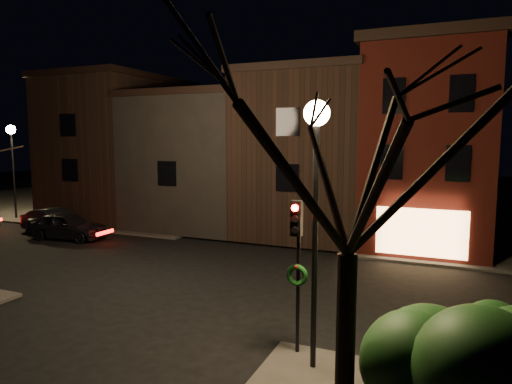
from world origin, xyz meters
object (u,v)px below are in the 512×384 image
parked_car_a (67,226)px  parked_car_b (55,221)px  street_lamp_far (12,146)px  traffic_signal (297,253)px  bare_tree_right (351,113)px  street_lamp_near (316,162)px  evergreen_bush (465,377)px

parked_car_a → parked_car_b: (-1.88, 0.88, -0.04)m
street_lamp_far → parked_car_a: size_ratio=1.42×
parked_car_b → traffic_signal: bearing=-110.8°
parked_car_a → parked_car_b: 2.08m
street_lamp_far → bare_tree_right: bearing=-29.0°
street_lamp_near → evergreen_bush: bearing=-31.2°
parked_car_b → evergreen_bush: bearing=-111.9°
traffic_signal → evergreen_bush: 4.79m
street_lamp_far → bare_tree_right: 30.32m
evergreen_bush → parked_car_a: evergreen_bush is taller
street_lamp_far → parked_car_a: bearing=-22.3°
street_lamp_near → parked_car_a: street_lamp_near is taller
traffic_signal → parked_car_a: traffic_signal is taller
parked_car_a → parked_car_b: bearing=59.0°
traffic_signal → bare_tree_right: 4.87m
street_lamp_near → evergreen_bush: street_lamp_near is taller
street_lamp_far → traffic_signal: street_lamp_far is taller
street_lamp_far → evergreen_bush: (28.50, -14.20, -3.61)m
street_lamp_far → traffic_signal: 27.35m
evergreen_bush → parked_car_b: evergreen_bush is taller
street_lamp_far → parked_car_b: street_lamp_far is taller
bare_tree_right → parked_car_b: 24.20m
evergreen_bush → parked_car_b: (-22.18, 11.71, -0.84)m
street_lamp_far → evergreen_bush: size_ratio=2.08×
traffic_signal → evergreen_bush: bearing=-32.6°
parked_car_b → parked_car_a: bearing=-109.1°
evergreen_bush → parked_car_b: bearing=152.2°
parked_car_a → parked_car_b: parked_car_a is taller
street_lamp_near → traffic_signal: bearing=140.6°
street_lamp_near → traffic_signal: street_lamp_near is taller
traffic_signal → parked_car_b: (-18.28, 9.22, -2.07)m
street_lamp_near → parked_car_b: street_lamp_near is taller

